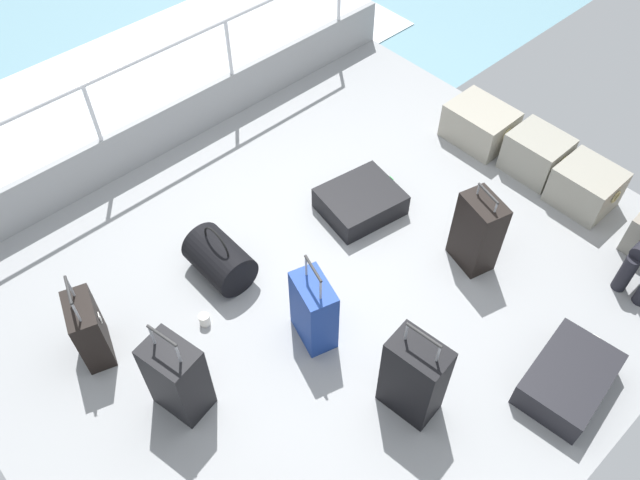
# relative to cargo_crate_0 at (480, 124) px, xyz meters

# --- Properties ---
(ground_plane) EXTENTS (4.40, 5.20, 0.06)m
(ground_plane) POSITION_rel_cargo_crate_0_xyz_m (0.30, -2.13, -0.21)
(ground_plane) COLOR #939699
(gunwale_port) EXTENTS (0.06, 5.20, 0.45)m
(gunwale_port) POSITION_rel_cargo_crate_0_xyz_m (-1.87, -2.13, 0.05)
(gunwale_port) COLOR #939699
(gunwale_port) RESTS_ON ground_plane
(railing_port) EXTENTS (0.04, 4.20, 1.02)m
(railing_port) POSITION_rel_cargo_crate_0_xyz_m (-1.87, -2.13, 0.60)
(railing_port) COLOR silver
(railing_port) RESTS_ON ground_plane
(sea_wake) EXTENTS (12.00, 12.00, 0.01)m
(sea_wake) POSITION_rel_cargo_crate_0_xyz_m (-3.30, -2.13, -0.52)
(sea_wake) COLOR #6B99A8
(sea_wake) RESTS_ON ground_plane
(cargo_crate_0) EXTENTS (0.62, 0.45, 0.35)m
(cargo_crate_0) POSITION_rel_cargo_crate_0_xyz_m (0.00, 0.00, 0.00)
(cargo_crate_0) COLOR #9E9989
(cargo_crate_0) RESTS_ON ground_plane
(cargo_crate_1) EXTENTS (0.52, 0.41, 0.39)m
(cargo_crate_1) POSITION_rel_cargo_crate_0_xyz_m (0.61, 0.03, 0.02)
(cargo_crate_1) COLOR gray
(cargo_crate_1) RESTS_ON ground_plane
(cargo_crate_2) EXTENTS (0.53, 0.44, 0.37)m
(cargo_crate_2) POSITION_rel_cargo_crate_0_xyz_m (1.13, 0.00, 0.01)
(cargo_crate_2) COLOR gray
(cargo_crate_2) RESTS_ON ground_plane
(suitcase_0) EXTENTS (0.40, 0.29, 0.75)m
(suitcase_0) POSITION_rel_cargo_crate_0_xyz_m (-0.39, -3.82, 0.10)
(suitcase_0) COLOR black
(suitcase_0) RESTS_ON ground_plane
(suitcase_1) EXTENTS (0.63, 0.71, 0.21)m
(suitcase_1) POSITION_rel_cargo_crate_0_xyz_m (-0.10, -1.47, -0.07)
(suitcase_1) COLOR black
(suitcase_1) RESTS_ON ground_plane
(suitcase_2) EXTENTS (0.40, 0.31, 0.79)m
(suitcase_2) POSITION_rel_cargo_crate_0_xyz_m (0.55, -2.59, 0.12)
(suitcase_2) COLOR navy
(suitcase_2) RESTS_ON ground_plane
(suitcase_3) EXTENTS (0.55, 0.75, 0.23)m
(suitcase_3) POSITION_rel_cargo_crate_0_xyz_m (2.04, -1.60, -0.06)
(suitcase_3) COLOR black
(suitcase_3) RESTS_ON ground_plane
(suitcase_4) EXTENTS (0.40, 0.29, 0.87)m
(suitcase_4) POSITION_rel_cargo_crate_0_xyz_m (1.39, -2.48, 0.18)
(suitcase_4) COLOR black
(suitcase_4) RESTS_ON ground_plane
(suitcase_5) EXTENTS (0.40, 0.32, 0.85)m
(suitcase_5) POSITION_rel_cargo_crate_0_xyz_m (0.35, -3.59, 0.15)
(suitcase_5) COLOR black
(suitcase_5) RESTS_ON ground_plane
(suitcase_6) EXTENTS (0.39, 0.31, 0.77)m
(suitcase_6) POSITION_rel_cargo_crate_0_xyz_m (0.88, -1.20, 0.16)
(suitcase_6) COLOR black
(suitcase_6) RESTS_ON ground_plane
(duffel_bag) EXTENTS (0.51, 0.35, 0.51)m
(duffel_bag) POSITION_rel_cargo_crate_0_xyz_m (-0.35, -2.75, 0.00)
(duffel_bag) COLOR black
(duffel_bag) RESTS_ON ground_plane
(paper_cup) EXTENTS (0.08, 0.08, 0.10)m
(paper_cup) POSITION_rel_cargo_crate_0_xyz_m (-0.06, -3.13, -0.13)
(paper_cup) COLOR white
(paper_cup) RESTS_ON ground_plane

